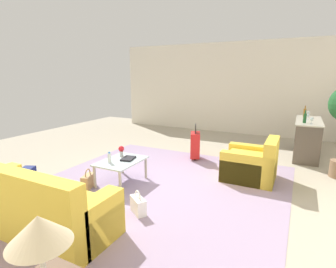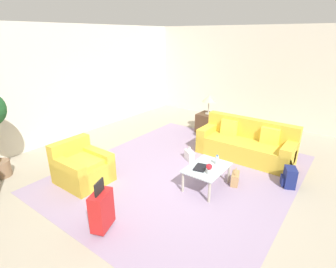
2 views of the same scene
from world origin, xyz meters
TOP-DOWN VIEW (x-y plane):
  - ground_plane at (0.00, 0.00)m, footprint 12.00×12.00m
  - wall_left at (-5.06, 0.00)m, footprint 0.12×8.00m
  - area_rug at (0.60, 0.20)m, footprint 5.20×4.40m
  - couch at (2.19, -0.60)m, footprint 0.85×2.23m
  - armchair at (-0.90, 1.67)m, footprint 0.88×0.96m
  - coffee_table at (0.40, -0.50)m, footprint 0.92×0.66m
  - water_bottle at (0.60, -0.60)m, footprint 0.06×0.06m
  - coffee_table_book at (0.28, -0.42)m, footprint 0.34×0.27m
  - flower_vase at (0.18, -0.65)m, footprint 0.11×0.11m
  - table_lamp at (3.20, 1.00)m, footprint 0.40×0.40m
  - bar_console at (-3.10, 2.60)m, footprint 1.72×0.58m
  - wine_glass_leftmost at (-3.69, 2.58)m, footprint 0.08×0.08m
  - wine_glass_left_of_centre at (-3.10, 2.56)m, footprint 0.08×0.08m
  - wine_glass_right_of_centre at (-2.51, 2.63)m, footprint 0.08×0.08m
  - wine_bottle_amber at (-3.59, 2.49)m, footprint 0.07×0.07m
  - wine_bottle_green at (-2.61, 2.49)m, footprint 0.07×0.07m
  - suitcase_red at (-1.60, 0.20)m, footprint 0.45×0.35m
  - handbag_white at (1.20, 0.39)m, footprint 0.30×0.34m
  - handbag_tan at (0.85, -0.91)m, footprint 0.35×0.23m
  - backpack_navy at (1.40, -1.79)m, footprint 0.36×0.33m

SIDE VIEW (x-z plane):
  - ground_plane at x=0.00m, z-range 0.00..0.00m
  - area_rug at x=0.60m, z-range 0.00..0.01m
  - handbag_white at x=1.20m, z-range -0.05..0.31m
  - handbag_tan at x=0.85m, z-range -0.05..0.31m
  - backpack_navy at x=1.40m, z-range -0.01..0.39m
  - armchair at x=-0.90m, z-range -0.12..0.71m
  - couch at x=2.19m, z-range -0.14..0.77m
  - suitcase_red at x=-1.60m, z-range -0.07..0.78m
  - coffee_table at x=0.40m, z-range 0.16..0.60m
  - coffee_table_book at x=0.28m, z-range 0.44..0.47m
  - bar_console at x=-3.10m, z-range 0.02..0.93m
  - water_bottle at x=0.60m, z-range 0.44..0.64m
  - flower_vase at x=0.18m, z-range 0.46..0.67m
  - wine_glass_leftmost at x=-3.69m, z-range 0.95..1.10m
  - wine_glass_left_of_centre at x=-3.10m, z-range 0.95..1.10m
  - wine_glass_right_of_centre at x=-2.51m, z-range 0.95..1.10m
  - table_lamp at x=3.20m, z-range 0.75..1.31m
  - wine_bottle_amber at x=-3.59m, z-range 0.88..1.18m
  - wine_bottle_green at x=-2.61m, z-range 0.88..1.18m
  - wall_left at x=-5.06m, z-range 0.00..3.10m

